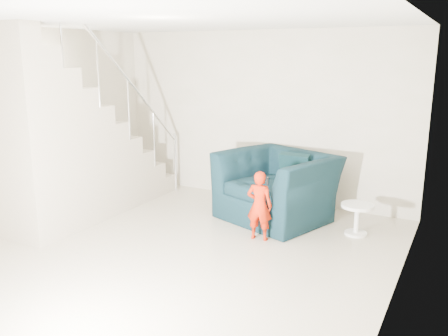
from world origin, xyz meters
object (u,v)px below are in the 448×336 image
at_px(toddler, 259,206).
at_px(staircase, 69,154).
at_px(side_table, 357,214).
at_px(armchair, 277,187).

height_order(toddler, staircase, staircase).
distance_m(side_table, staircase, 4.06).
distance_m(toddler, staircase, 2.82).
bearing_deg(staircase, toddler, 10.59).
distance_m(armchair, side_table, 1.20).
bearing_deg(toddler, staircase, 3.61).
bearing_deg(armchair, staircase, -133.31).
bearing_deg(side_table, staircase, -161.67).
bearing_deg(armchair, toddler, -63.63).
relative_size(toddler, side_table, 2.16).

